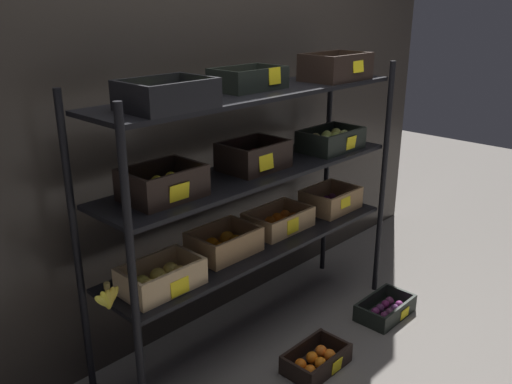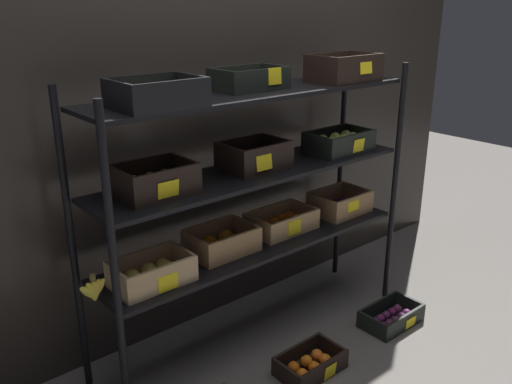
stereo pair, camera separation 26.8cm
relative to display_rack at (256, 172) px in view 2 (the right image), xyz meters
The scene contains 5 objects.
ground_plane 0.93m from the display_rack, 70.88° to the left, with size 10.00×10.00×0.00m, color #605B56.
storefront_wall 0.58m from the display_rack, 89.74° to the left, with size 4.14×0.12×2.68m, color #2D2823.
display_rack is the anchor object (origin of this frame).
crate_ground_tangerine 0.98m from the display_rack, 90.23° to the right, with size 0.33×0.21×0.10m.
crate_ground_plum 1.18m from the display_rack, 32.16° to the right, with size 0.35×0.21×0.10m.
Camera 2 is at (-1.63, -1.93, 1.72)m, focal length 37.78 mm.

